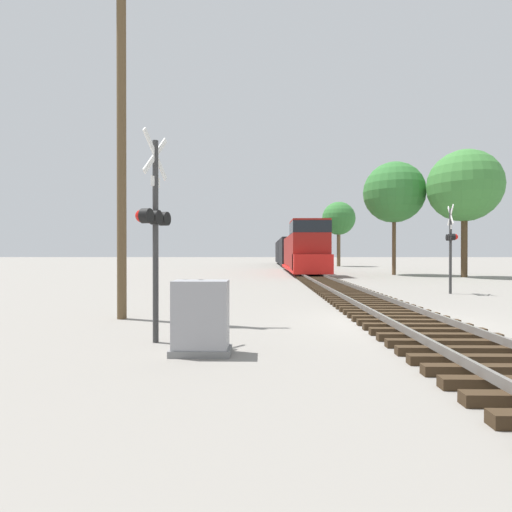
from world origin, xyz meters
TOP-DOWN VIEW (x-y plane):
  - ground_plane at (0.00, 0.00)m, footprint 400.00×400.00m
  - rail_track_bed at (0.00, -0.00)m, footprint 2.60×160.00m
  - freight_train at (0.00, 42.84)m, footprint 2.99×48.86m
  - crossing_signal_near at (-5.98, -2.34)m, footprint 0.54×1.01m
  - crossing_signal_far at (4.90, 7.88)m, footprint 0.47×1.02m
  - relay_cabinet at (-4.86, -3.31)m, footprint 1.10×0.65m
  - utility_pole at (-7.73, 0.62)m, footprint 1.80×0.26m
  - tree_far_right at (11.99, 20.89)m, footprint 5.58×5.58m
  - tree_mid_background at (7.61, 24.22)m, footprint 5.24×5.24m
  - tree_deep_background at (7.18, 47.48)m, footprint 4.80×4.80m

SIDE VIEW (x-z plane):
  - ground_plane at x=0.00m, z-range 0.00..0.00m
  - rail_track_bed at x=0.00m, z-range -0.02..0.29m
  - relay_cabinet at x=-4.86m, z-range -0.01..1.34m
  - freight_train at x=0.00m, z-range -0.23..4.32m
  - crossing_signal_far at x=4.90m, z-range 0.40..4.48m
  - crossing_signal_near at x=-5.98m, z-range 0.31..4.67m
  - utility_pole at x=-7.73m, z-range 0.16..10.06m
  - tree_deep_background at x=7.18m, z-range 2.23..11.60m
  - tree_far_right at x=11.99m, z-range 2.15..12.10m
  - tree_mid_background at x=7.61m, z-range 2.25..12.04m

